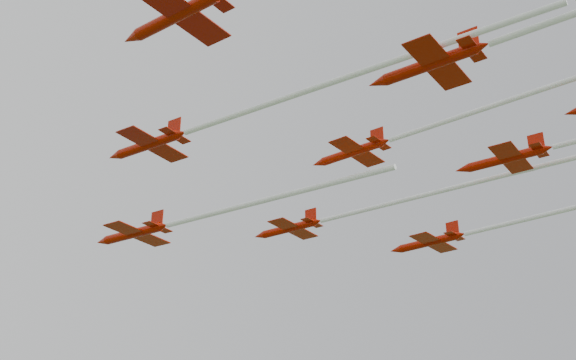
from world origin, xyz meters
TOP-DOWN VIEW (x-y plane):
  - jet_lead at (-8.90, 13.93)m, footprint 19.01×41.73m
  - jet_row2_left at (-15.92, -9.33)m, footprint 19.93×46.00m
  - jet_row2_right at (11.50, 0.56)m, footprint 20.80×52.15m
  - jet_row3_mid at (3.59, -18.36)m, footprint 15.74×44.96m
  - jet_row3_right at (27.47, -12.56)m, footprint 19.44×59.66m

SIDE VIEW (x-z plane):
  - jet_lead at x=-8.90m, z-range 48.56..51.49m
  - jet_row3_right at x=27.47m, z-range 49.22..51.93m
  - jet_row2_left at x=-15.92m, z-range 50.81..53.35m
  - jet_row2_right at x=11.50m, z-range 50.99..53.60m
  - jet_row3_mid at x=3.59m, z-range 52.26..54.66m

